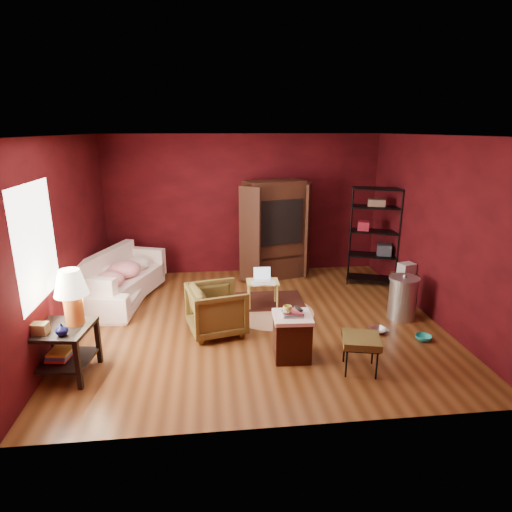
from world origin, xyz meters
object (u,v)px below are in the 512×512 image
at_px(armchair, 217,307).
at_px(tv_armoire, 274,228).
at_px(side_table, 67,313).
at_px(laptop_desk, 263,284).
at_px(sofa, 119,276).
at_px(hamper, 292,336).
at_px(wire_shelving, 375,232).

height_order(armchair, tv_armoire, tv_armoire).
xyz_separation_m(armchair, side_table, (-1.78, -0.89, 0.39)).
height_order(armchair, laptop_desk, armchair).
distance_m(sofa, side_table, 2.38).
height_order(laptop_desk, tv_armoire, tv_armoire).
bearing_deg(armchair, sofa, 35.56).
bearing_deg(side_table, sofa, 87.02).
height_order(hamper, laptop_desk, hamper).
bearing_deg(sofa, side_table, -176.83).
bearing_deg(tv_armoire, sofa, -177.93).
bearing_deg(wire_shelving, tv_armoire, -178.01).
height_order(armchair, wire_shelving, wire_shelving).
relative_size(side_table, tv_armoire, 0.68).
xyz_separation_m(sofa, armchair, (1.66, -1.46, -0.03)).
height_order(sofa, wire_shelving, wire_shelving).
height_order(side_table, hamper, side_table).
bearing_deg(laptop_desk, sofa, 168.41).
relative_size(side_table, laptop_desk, 2.00).
distance_m(armchair, side_table, 2.03).
relative_size(laptop_desk, tv_armoire, 0.34).
distance_m(side_table, wire_shelving, 5.50).
xyz_separation_m(armchair, wire_shelving, (3.02, 1.77, 0.62)).
relative_size(sofa, armchair, 2.77).
height_order(laptop_desk, wire_shelving, wire_shelving).
distance_m(sofa, wire_shelving, 4.73).
distance_m(side_table, tv_armoire, 4.42).
bearing_deg(sofa, wire_shelving, -80.07).
distance_m(hamper, laptop_desk, 1.71).
height_order(sofa, hamper, sofa).
bearing_deg(side_table, laptop_desk, 34.51).
distance_m(sofa, hamper, 3.48).
bearing_deg(sofa, armchair, -125.23).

